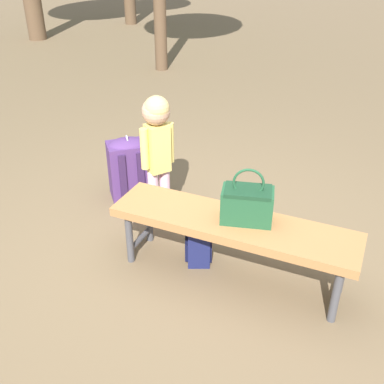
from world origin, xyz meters
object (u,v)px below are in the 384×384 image
at_px(handbag, 247,203).
at_px(backpack_small, 199,240).
at_px(child_standing, 157,140).
at_px(backpack_large, 129,166).
at_px(park_bench, 233,228).

relative_size(handbag, backpack_small, 1.05).
bearing_deg(child_standing, handbag, 169.97).
height_order(child_standing, backpack_small, child_standing).
bearing_deg(backpack_large, child_standing, 167.48).
xyz_separation_m(park_bench, handbag, (-0.06, -0.05, 0.18)).
bearing_deg(park_bench, child_standing, -14.13).
bearing_deg(handbag, backpack_small, 10.44).
bearing_deg(park_bench, backpack_large, -13.58).
bearing_deg(child_standing, backpack_large, -12.52).
bearing_deg(park_bench, backpack_small, 1.73).
distance_m(park_bench, backpack_small, 0.35).
bearing_deg(backpack_small, park_bench, -178.27).
height_order(backpack_large, backpack_small, backpack_large).
xyz_separation_m(child_standing, backpack_small, (-0.59, 0.23, -0.52)).
relative_size(child_standing, backpack_large, 1.80).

